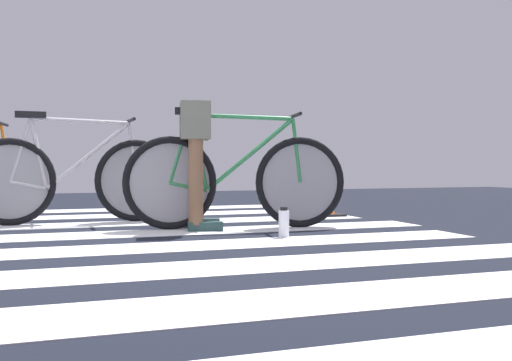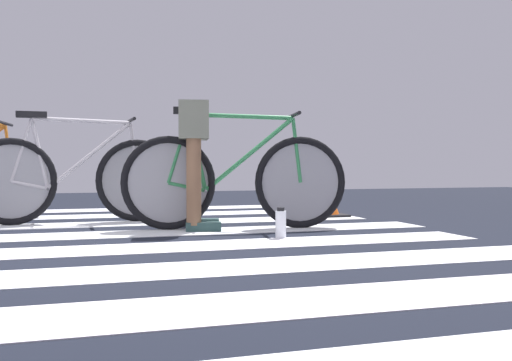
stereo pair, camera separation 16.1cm
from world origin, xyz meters
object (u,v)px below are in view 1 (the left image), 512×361
(water_bottle, at_px, (284,223))
(traffic_cone, at_px, (316,191))
(cyclist_1_of_3, at_px, (195,148))
(bicycle_2_of_3, at_px, (75,178))
(bicycle_1_of_3, at_px, (236,179))

(water_bottle, xyz_separation_m, traffic_cone, (0.92, 1.49, 0.14))
(traffic_cone, bearing_deg, water_bottle, -121.84)
(cyclist_1_of_3, height_order, water_bottle, cyclist_1_of_3)
(bicycle_2_of_3, bearing_deg, traffic_cone, -1.48)
(bicycle_2_of_3, distance_m, traffic_cone, 2.25)
(water_bottle, height_order, traffic_cone, traffic_cone)
(bicycle_1_of_3, distance_m, water_bottle, 0.71)
(traffic_cone, bearing_deg, bicycle_1_of_3, -141.65)
(water_bottle, distance_m, traffic_cone, 1.76)
(bicycle_1_of_3, xyz_separation_m, water_bottle, (0.15, -0.64, -0.29))
(bicycle_1_of_3, height_order, traffic_cone, bicycle_1_of_3)
(cyclist_1_of_3, xyz_separation_m, water_bottle, (0.46, -0.69, -0.53))
(traffic_cone, bearing_deg, cyclist_1_of_3, -150.03)
(bicycle_2_of_3, bearing_deg, cyclist_1_of_3, -43.75)
(bicycle_1_of_3, xyz_separation_m, cyclist_1_of_3, (-0.31, 0.05, 0.24))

